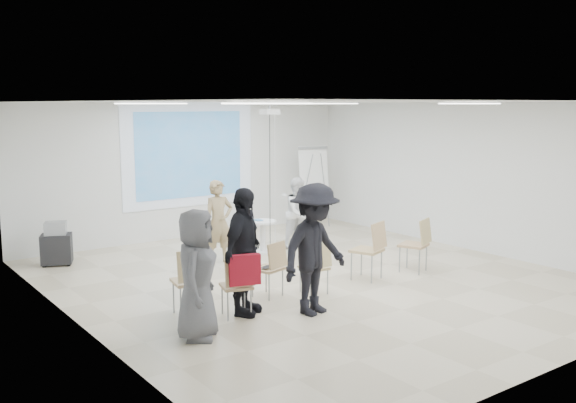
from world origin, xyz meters
TOP-DOWN VIEW (x-y plane):
  - floor at (0.00, 0.00)m, footprint 8.00×9.00m
  - ceiling at (0.00, 0.00)m, footprint 8.00×9.00m
  - wall_back at (0.00, 4.55)m, footprint 8.00×0.10m
  - wall_left at (-4.05, 0.00)m, footprint 0.10×9.00m
  - wall_right at (4.05, 0.00)m, footprint 0.10×9.00m
  - projection_halo at (0.00, 4.49)m, footprint 3.20×0.01m
  - projection_image at (0.00, 4.47)m, footprint 2.60×0.01m
  - pedestal_table at (0.39, 2.19)m, footprint 0.58×0.58m
  - player_left at (-0.73, 1.99)m, footprint 0.68×0.49m
  - player_right at (1.30, 2.18)m, footprint 0.87×0.73m
  - controller_left at (-0.55, 2.24)m, footprint 0.05×0.12m
  - controller_right at (1.12, 2.43)m, footprint 0.06×0.12m
  - chair_far_left at (-2.61, -0.46)m, footprint 0.54×0.57m
  - chair_left_mid at (-2.11, -0.89)m, footprint 0.52×0.54m
  - chair_left_inner at (-1.18, -0.37)m, footprint 0.52×0.54m
  - chair_center at (-0.53, -0.67)m, footprint 0.43×0.46m
  - chair_right_inner at (0.75, -0.57)m, footprint 0.62×0.64m
  - chair_right_far at (1.77, -0.68)m, footprint 0.60×0.62m
  - red_jacket at (-2.09, -1.04)m, footprint 0.45×0.23m
  - laptop at (-1.20, -0.28)m, footprint 0.37×0.31m
  - audience_left at (-1.96, -0.80)m, footprint 1.41×1.29m
  - audience_mid at (-1.13, -1.37)m, footprint 1.50×1.01m
  - audience_outer at (-2.94, -1.25)m, footprint 1.05×1.09m
  - flipchart_easel at (2.84, 3.64)m, footprint 0.82×0.64m
  - av_cart at (-3.23, 3.67)m, footprint 0.67×0.61m
  - ceiling_projector at (0.10, 1.49)m, footprint 0.30×0.25m
  - fluor_panel_nw at (-2.00, 2.00)m, footprint 1.20×0.30m
  - fluor_panel_ne at (2.00, 2.00)m, footprint 1.20×0.30m
  - fluor_panel_sw at (-2.00, -1.50)m, footprint 1.20×0.30m
  - fluor_panel_se at (2.00, -1.50)m, footprint 1.20×0.30m

SIDE VIEW (x-z plane):
  - floor at x=0.00m, z-range -0.10..0.00m
  - av_cart at x=-3.23m, z-range -0.03..0.78m
  - pedestal_table at x=0.39m, z-range 0.04..0.71m
  - laptop at x=-1.20m, z-range 0.46..0.48m
  - chair_center at x=-0.53m, z-range 0.08..0.91m
  - chair_left_mid at x=-2.11m, z-range 0.08..0.96m
  - chair_left_inner at x=-1.18m, z-range 0.08..0.96m
  - chair_right_far at x=1.77m, z-range 0.09..1.05m
  - chair_far_left at x=-2.61m, z-range 0.09..1.07m
  - chair_right_inner at x=0.75m, z-range 0.09..1.10m
  - red_jacket at x=-2.09m, z-range 0.51..0.93m
  - player_right at x=1.30m, z-range 0.00..1.62m
  - player_left at x=-0.73m, z-range 0.00..1.78m
  - audience_outer at x=-2.94m, z-range 0.00..1.88m
  - audience_left at x=-1.96m, z-range 0.00..2.08m
  - audience_mid at x=-1.13m, z-range 0.00..2.12m
  - controller_right at x=1.12m, z-range 1.07..1.11m
  - controller_left at x=-0.55m, z-range 1.15..1.19m
  - flipchart_easel at x=2.84m, z-range 0.46..2.42m
  - wall_back at x=0.00m, z-range 0.00..3.00m
  - wall_left at x=-4.05m, z-range 0.00..3.00m
  - wall_right at x=4.05m, z-range 0.00..3.00m
  - projection_halo at x=0.00m, z-range 0.70..3.00m
  - projection_image at x=0.00m, z-range 0.90..2.80m
  - ceiling_projector at x=0.10m, z-range 1.19..4.19m
  - fluor_panel_nw at x=-2.00m, z-range 2.96..2.98m
  - fluor_panel_ne at x=2.00m, z-range 2.96..2.98m
  - fluor_panel_sw at x=-2.00m, z-range 2.96..2.98m
  - fluor_panel_se at x=2.00m, z-range 2.96..2.98m
  - ceiling at x=0.00m, z-range 3.00..3.10m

